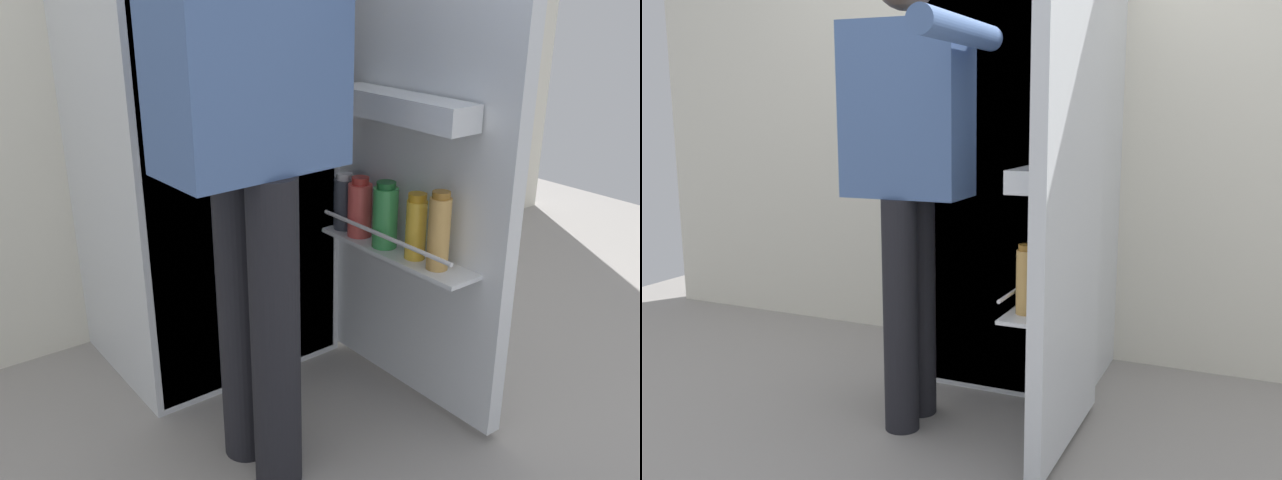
# 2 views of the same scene
# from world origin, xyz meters

# --- Properties ---
(ground_plane) EXTENTS (5.33, 5.33, 0.00)m
(ground_plane) POSITION_xyz_m (0.00, 0.00, 0.00)
(ground_plane) COLOR gray
(refrigerator) EXTENTS (0.72, 1.23, 1.67)m
(refrigerator) POSITION_xyz_m (0.03, 0.47, 0.83)
(refrigerator) COLOR silver
(refrigerator) RESTS_ON ground_plane
(person) EXTENTS (0.54, 0.71, 1.62)m
(person) POSITION_xyz_m (-0.19, -0.10, 0.97)
(person) COLOR black
(person) RESTS_ON ground_plane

